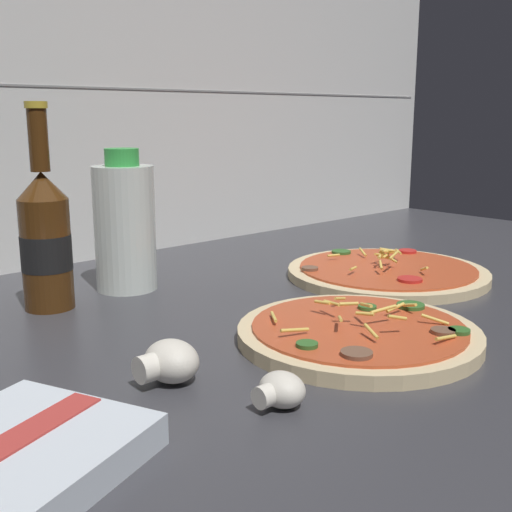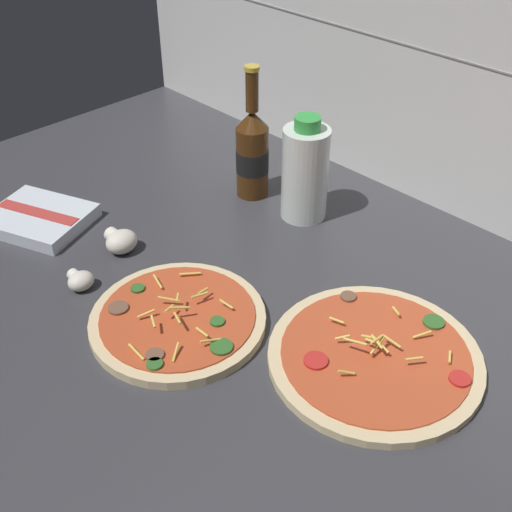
{
  "view_description": "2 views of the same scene",
  "coord_description": "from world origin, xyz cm",
  "px_view_note": "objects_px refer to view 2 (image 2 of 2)",
  "views": [
    {
      "loc": [
        -58.2,
        -49.1,
        25.9
      ],
      "look_at": [
        -7.63,
        6.64,
        9.24
      ],
      "focal_mm": 45.0,
      "sensor_mm": 36.0,
      "label": 1
    },
    {
      "loc": [
        50.0,
        -48.87,
        66.11
      ],
      "look_at": [
        -3.51,
        3.38,
        10.36
      ],
      "focal_mm": 45.0,
      "sensor_mm": 36.0,
      "label": 2
    }
  ],
  "objects_px": {
    "mushroom_left": "(80,280)",
    "mushroom_right": "(121,241)",
    "beer_bottle": "(252,152)",
    "pizza_near": "(178,319)",
    "oil_bottle": "(305,172)",
    "pizza_far": "(375,357)",
    "dish_towel": "(39,218)"
  },
  "relations": [
    {
      "from": "pizza_far",
      "to": "mushroom_left",
      "type": "relative_size",
      "value": 6.64
    },
    {
      "from": "pizza_near",
      "to": "beer_bottle",
      "type": "height_order",
      "value": "beer_bottle"
    },
    {
      "from": "beer_bottle",
      "to": "oil_bottle",
      "type": "relative_size",
      "value": 1.31
    },
    {
      "from": "beer_bottle",
      "to": "dish_towel",
      "type": "xyz_separation_m",
      "value": [
        -0.19,
        -0.34,
        -0.08
      ]
    },
    {
      "from": "oil_bottle",
      "to": "mushroom_left",
      "type": "relative_size",
      "value": 4.35
    },
    {
      "from": "beer_bottle",
      "to": "dish_towel",
      "type": "height_order",
      "value": "beer_bottle"
    },
    {
      "from": "mushroom_left",
      "to": "mushroom_right",
      "type": "relative_size",
      "value": 0.76
    },
    {
      "from": "pizza_near",
      "to": "oil_bottle",
      "type": "relative_size",
      "value": 1.34
    },
    {
      "from": "pizza_near",
      "to": "mushroom_right",
      "type": "xyz_separation_m",
      "value": [
        -0.21,
        0.05,
        0.01
      ]
    },
    {
      "from": "pizza_far",
      "to": "mushroom_left",
      "type": "xyz_separation_m",
      "value": [
        -0.41,
        -0.2,
        0.01
      ]
    },
    {
      "from": "oil_bottle",
      "to": "pizza_near",
      "type": "bearing_deg",
      "value": -78.5
    },
    {
      "from": "mushroom_right",
      "to": "dish_towel",
      "type": "xyz_separation_m",
      "value": [
        -0.17,
        -0.06,
        -0.01
      ]
    },
    {
      "from": "oil_bottle",
      "to": "mushroom_left",
      "type": "bearing_deg",
      "value": -103.93
    },
    {
      "from": "pizza_far",
      "to": "dish_towel",
      "type": "relative_size",
      "value": 1.4
    },
    {
      "from": "beer_bottle",
      "to": "oil_bottle",
      "type": "xyz_separation_m",
      "value": [
        0.12,
        0.01,
        -0.0
      ]
    },
    {
      "from": "oil_bottle",
      "to": "mushroom_right",
      "type": "relative_size",
      "value": 3.32
    },
    {
      "from": "oil_bottle",
      "to": "dish_towel",
      "type": "bearing_deg",
      "value": -130.45
    },
    {
      "from": "dish_towel",
      "to": "mushroom_right",
      "type": "bearing_deg",
      "value": 19.3
    },
    {
      "from": "pizza_near",
      "to": "mushroom_left",
      "type": "distance_m",
      "value": 0.18
    },
    {
      "from": "mushroom_left",
      "to": "dish_towel",
      "type": "height_order",
      "value": "mushroom_left"
    },
    {
      "from": "pizza_near",
      "to": "pizza_far",
      "type": "distance_m",
      "value": 0.28
    },
    {
      "from": "mushroom_left",
      "to": "pizza_near",
      "type": "bearing_deg",
      "value": 18.1
    },
    {
      "from": "mushroom_left",
      "to": "mushroom_right",
      "type": "height_order",
      "value": "mushroom_right"
    },
    {
      "from": "oil_bottle",
      "to": "beer_bottle",
      "type": "bearing_deg",
      "value": -173.36
    },
    {
      "from": "pizza_near",
      "to": "mushroom_left",
      "type": "relative_size",
      "value": 5.83
    },
    {
      "from": "pizza_far",
      "to": "mushroom_right",
      "type": "xyz_separation_m",
      "value": [
        -0.45,
        -0.1,
        0.01
      ]
    },
    {
      "from": "mushroom_left",
      "to": "mushroom_right",
      "type": "bearing_deg",
      "value": 110.53
    },
    {
      "from": "pizza_near",
      "to": "oil_bottle",
      "type": "height_order",
      "value": "oil_bottle"
    },
    {
      "from": "beer_bottle",
      "to": "mushroom_right",
      "type": "bearing_deg",
      "value": -94.02
    },
    {
      "from": "beer_bottle",
      "to": "mushroom_right",
      "type": "xyz_separation_m",
      "value": [
        -0.02,
        -0.29,
        -0.07
      ]
    },
    {
      "from": "pizza_far",
      "to": "beer_bottle",
      "type": "bearing_deg",
      "value": 156.51
    },
    {
      "from": "mushroom_left",
      "to": "oil_bottle",
      "type": "bearing_deg",
      "value": 76.07
    }
  ]
}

